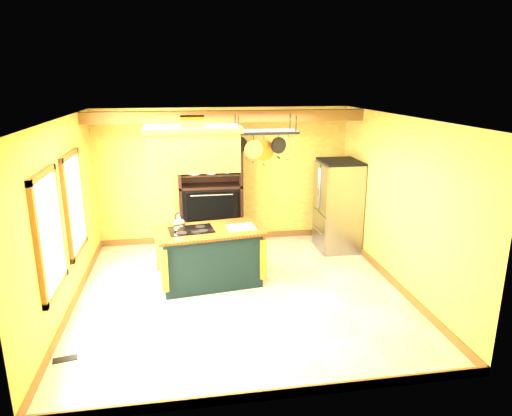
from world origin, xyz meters
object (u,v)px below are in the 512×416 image
object	(u,v)px
kitchen_island	(210,256)
refrigerator	(338,207)
hutch	(211,204)
pot_rack	(265,139)
range_hood	(193,147)

from	to	relation	value
kitchen_island	refrigerator	xyz separation A→B (m)	(2.56, 1.21, 0.36)
kitchen_island	hutch	world-z (taller)	hutch
refrigerator	pot_rack	bearing A→B (deg)	-144.06
pot_rack	refrigerator	distance (m)	2.54
kitchen_island	hutch	xyz separation A→B (m)	(0.15, 1.80, 0.38)
pot_rack	refrigerator	xyz separation A→B (m)	(1.65, 1.20, -1.51)
kitchen_island	hutch	distance (m)	1.84
range_hood	hutch	bearing A→B (deg)	79.16
range_hood	refrigerator	xyz separation A→B (m)	(2.76, 1.21, -1.42)
range_hood	pot_rack	distance (m)	1.11
pot_rack	hutch	size ratio (longest dim) A/B	0.48
kitchen_island	range_hood	world-z (taller)	range_hood
kitchen_island	pot_rack	xyz separation A→B (m)	(0.91, 0.01, 1.87)
range_hood	pot_rack	world-z (taller)	same
refrigerator	hutch	world-z (taller)	hutch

